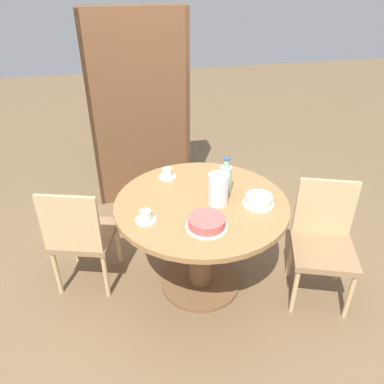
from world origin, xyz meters
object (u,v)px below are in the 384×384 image
bookshelf (141,113)px  cup_b (167,174)px  coffee_pot (218,188)px  cake_second (259,200)px  cake_main (207,223)px  cup_a (146,217)px  chair_a (81,235)px  water_bottle (226,179)px  chair_b (323,241)px

bookshelf → cup_b: bearing=94.5°
coffee_pot → cake_second: coffee_pot is taller
coffee_pot → cup_b: coffee_pot is taller
cake_main → cup_a: cup_a is taller
chair_a → cup_a: (0.44, -0.33, 0.32)m
coffee_pot → water_bottle: water_bottle is taller
chair_b → water_bottle: 0.81m
chair_a → bookshelf: bookshelf is taller
cake_second → cup_b: bearing=136.3°
coffee_pot → cup_b: size_ratio=1.91×
coffee_pot → cup_a: bearing=-168.8°
cup_b → coffee_pot: bearing=-57.9°
bookshelf → cake_second: bearing=111.5°
cup_a → cup_b: size_ratio=1.00×
coffee_pot → cake_second: size_ratio=1.23×
water_bottle → cup_b: 0.47m
chair_a → cake_main: 0.98m
chair_a → cake_second: chair_a is taller
chair_b → cup_a: (-1.20, 0.10, 0.32)m
cup_a → cup_b: (0.22, 0.52, 0.00)m
chair_a → cup_a: chair_a is taller
cake_main → cake_second: same height
coffee_pot → bookshelf: bearing=103.4°
chair_a → cup_b: size_ratio=6.52×
chair_a → cake_second: size_ratio=4.20×
chair_b → cake_second: bearing=-174.3°
bookshelf → chair_b: bearing=122.6°
chair_b → cup_b: size_ratio=6.52×
cake_main → cup_b: bearing=100.8°
chair_a → cup_a: bearing=160.4°
bookshelf → coffee_pot: bearing=103.4°
bookshelf → cake_main: bearing=97.0°
chair_a → coffee_pot: coffee_pot is taller
cake_main → coffee_pot: bearing=60.3°
bookshelf → cup_b: bookshelf is taller
bookshelf → water_bottle: 1.41m
chair_a → chair_b: bearing=-177.4°
bookshelf → cup_b: 1.05m
chair_a → cake_second: 1.27m
chair_b → bookshelf: size_ratio=0.48×
water_bottle → cup_a: (-0.58, -0.22, -0.08)m
coffee_pot → cup_b: bearing=122.1°
cup_a → bookshelf: bearing=84.9°
water_bottle → cake_second: water_bottle is taller
water_bottle → cake_main: bearing=-121.6°
cup_b → chair_a: bearing=-164.0°
cake_main → water_bottle: bearing=58.4°
water_bottle → cake_second: bearing=-50.7°
coffee_pot → cake_main: coffee_pot is taller
water_bottle → cup_a: water_bottle is taller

